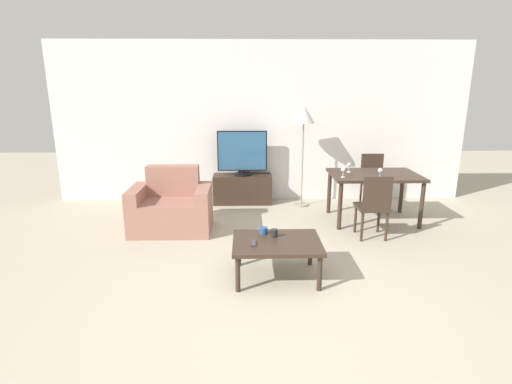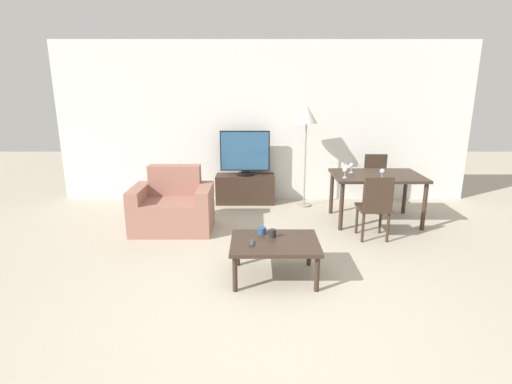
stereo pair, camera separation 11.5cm
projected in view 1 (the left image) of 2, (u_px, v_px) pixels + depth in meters
ground_plane at (277, 321)px, 3.48m from camera, size 18.00×18.00×0.00m
wall_back at (261, 123)px, 6.84m from camera, size 7.07×0.06×2.70m
armchair at (172, 208)px, 5.58m from camera, size 1.10×0.74×0.88m
tv_stand at (243, 189)px, 6.88m from camera, size 0.99×0.38×0.49m
tv at (242, 153)px, 6.71m from camera, size 0.83×0.29×0.75m
coffee_table at (277, 245)px, 4.18m from camera, size 0.92×0.70×0.41m
dining_table at (374, 179)px, 5.89m from camera, size 1.28×0.87×0.72m
dining_chair_near at (374, 204)px, 5.21m from camera, size 0.40×0.40×0.87m
dining_chair_far at (373, 178)px, 6.65m from camera, size 0.40×0.40×0.87m
floor_lamp at (304, 119)px, 6.41m from camera, size 0.35×0.35×1.67m
remote_primary at (254, 243)px, 4.08m from camera, size 0.04×0.15×0.02m
cup_white_near at (274, 233)px, 4.27m from camera, size 0.07×0.07×0.08m
cup_colored_far at (263, 231)px, 4.35m from camera, size 0.09×0.09×0.08m
wine_glass_left at (380, 171)px, 5.56m from camera, size 0.07×0.07×0.15m
wine_glass_center at (343, 170)px, 5.61m from camera, size 0.07×0.07×0.15m
wine_glass_right at (349, 165)px, 5.94m from camera, size 0.07×0.07×0.15m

